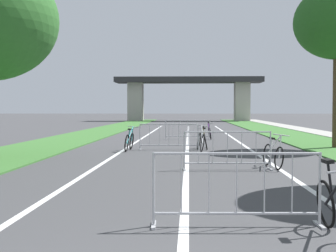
{
  "coord_description": "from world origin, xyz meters",
  "views": [
    {
      "loc": [
        0.07,
        -2.53,
        1.66
      ],
      "look_at": [
        -0.55,
        11.05,
        1.15
      ],
      "focal_mm": 49.57,
      "sensor_mm": 36.0,
      "label": 1
    }
  ],
  "objects": [
    {
      "name": "bicycle_white_2",
      "position": [
        2.42,
        10.53,
        0.37
      ],
      "size": [
        0.56,
        1.61,
        0.99
      ],
      "rotation": [
        0.0,
        0.0,
        3.3
      ],
      "color": "black",
      "rests_on": "ground"
    },
    {
      "name": "bicycle_yellow_3",
      "position": [
        0.74,
        16.6,
        0.38
      ],
      "size": [
        0.49,
        1.65,
        0.94
      ],
      "rotation": [
        0.0,
        0.0,
        -0.02
      ],
      "color": "black",
      "rests_on": "ground"
    },
    {
      "name": "crowd_barrier_third",
      "position": [
        -0.74,
        16.16,
        0.52
      ],
      "size": [
        2.42,
        0.53,
        1.05
      ],
      "rotation": [
        0.0,
        0.0,
        0.04
      ],
      "color": "#ADADB2",
      "rests_on": "ground"
    },
    {
      "name": "bicycle_teal_4",
      "position": [
        -2.28,
        15.61,
        0.37
      ],
      "size": [
        0.44,
        1.72,
        0.97
      ],
      "rotation": [
        0.0,
        0.0,
        -0.06
      ],
      "color": "black",
      "rests_on": "ground"
    },
    {
      "name": "crowd_barrier_second",
      "position": [
        1.11,
        10.08,
        0.52
      ],
      "size": [
        2.43,
        0.58,
        1.05
      ],
      "rotation": [
        0.0,
        0.0,
        0.06
      ],
      "color": "#ADADB2",
      "rests_on": "ground"
    },
    {
      "name": "bicycle_silver_0",
      "position": [
        0.53,
        15.58,
        0.39
      ],
      "size": [
        0.43,
        1.76,
        1.03
      ],
      "rotation": [
        0.0,
        0.0,
        0.11
      ],
      "color": "black",
      "rests_on": "ground"
    },
    {
      "name": "crowd_barrier_nearest",
      "position": [
        0.74,
        4.0,
        0.52
      ],
      "size": [
        2.42,
        0.55,
        1.05
      ],
      "rotation": [
        0.0,
        0.0,
        0.04
      ],
      "color": "#ADADB2",
      "rests_on": "ground"
    },
    {
      "name": "lane_stripe_left_lane",
      "position": [
        -2.55,
        20.84,
        0.0
      ],
      "size": [
        0.14,
        41.69,
        0.01
      ],
      "primitive_type": "cube",
      "color": "silver",
      "rests_on": "ground"
    },
    {
      "name": "sidewalk_path_right",
      "position": [
        8.84,
        29.48,
        0.04
      ],
      "size": [
        1.83,
        72.06,
        0.08
      ],
      "primitive_type": "cube",
      "color": "#9E9B93",
      "rests_on": "ground"
    },
    {
      "name": "lane_stripe_right_lane",
      "position": [
        2.55,
        20.84,
        0.0
      ],
      "size": [
        0.14,
        41.69,
        0.01
      ],
      "primitive_type": "cube",
      "color": "silver",
      "rests_on": "ground"
    },
    {
      "name": "bicycle_purple_5",
      "position": [
        1.19,
        22.74,
        0.36
      ],
      "size": [
        0.52,
        1.68,
        0.94
      ],
      "rotation": [
        0.0,
        0.0,
        0.02
      ],
      "color": "black",
      "rests_on": "ground"
    },
    {
      "name": "overpass_bridge",
      "position": [
        0.0,
        59.55,
        4.16
      ],
      "size": [
        19.47,
        4.31,
        5.82
      ],
      "color": "#2D2D30",
      "rests_on": "ground"
    },
    {
      "name": "grass_verge_left",
      "position": [
        -6.28,
        29.48,
        0.03
      ],
      "size": [
        3.28,
        72.06,
        0.05
      ],
      "primitive_type": "cube",
      "color": "#386B2D",
      "rests_on": "ground"
    },
    {
      "name": "lane_stripe_center",
      "position": [
        0.0,
        20.84,
        0.0
      ],
      "size": [
        0.14,
        41.69,
        0.01
      ],
      "primitive_type": "cube",
      "color": "silver",
      "rests_on": "ground"
    },
    {
      "name": "crowd_barrier_fourth",
      "position": [
        -0.0,
        22.25,
        0.52
      ],
      "size": [
        2.42,
        0.55,
        1.05
      ],
      "rotation": [
        0.0,
        0.0,
        0.05
      ],
      "color": "#ADADB2",
      "rests_on": "ground"
    },
    {
      "name": "grass_verge_right",
      "position": [
        6.28,
        29.48,
        0.03
      ],
      "size": [
        3.28,
        72.06,
        0.05
      ],
      "primitive_type": "cube",
      "color": "#386B2D",
      "rests_on": "ground"
    }
  ]
}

